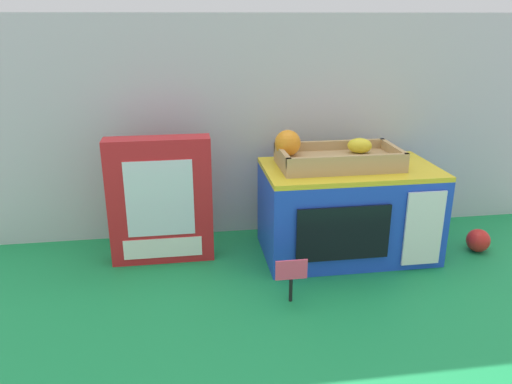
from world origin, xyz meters
TOP-DOWN VIEW (x-y plane):
  - ground_plane at (0.00, 0.00)m, footprint 1.70×1.70m
  - display_back_panel at (0.00, 0.19)m, footprint 1.61×0.03m
  - toy_microwave at (0.19, -0.00)m, footprint 0.43×0.25m
  - food_groups_crate at (0.14, 0.02)m, footprint 0.31×0.16m
  - cookie_set_box at (-0.29, 0.03)m, footprint 0.25×0.07m
  - price_sign at (-0.01, -0.22)m, footprint 0.07×0.01m
  - loose_toy_apple at (0.54, -0.05)m, footprint 0.06×0.06m

SIDE VIEW (x-z plane):
  - ground_plane at x=0.00m, z-range 0.00..0.00m
  - loose_toy_apple at x=0.54m, z-range 0.00..0.06m
  - price_sign at x=-0.01m, z-range 0.02..0.12m
  - toy_microwave at x=0.19m, z-range 0.00..0.24m
  - cookie_set_box at x=-0.29m, z-range 0.00..0.32m
  - food_groups_crate at x=0.14m, z-range 0.21..0.30m
  - display_back_panel at x=0.00m, z-range 0.00..0.60m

